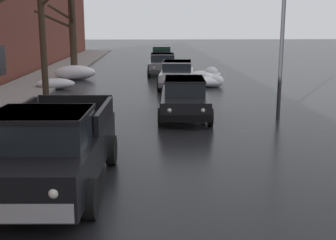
# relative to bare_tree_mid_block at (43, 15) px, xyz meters

# --- Properties ---
(snow_bank_near_corner_left) EXTENTS (2.50, 1.10, 0.88)m
(snow_bank_near_corner_left) POSITION_rel_bare_tree_mid_block_xyz_m (0.04, 7.54, -3.28)
(snow_bank_near_corner_left) COLOR white
(snow_bank_near_corner_left) RESTS_ON ground
(snow_bank_along_left_kerb) EXTENTS (2.00, 1.39, 0.72)m
(snow_bank_along_left_kerb) POSITION_rel_bare_tree_mid_block_xyz_m (8.20, 7.97, -3.44)
(snow_bank_along_left_kerb) COLOR white
(snow_bank_along_left_kerb) RESTS_ON ground
(snow_bank_mid_block_left) EXTENTS (2.04, 1.03, 0.58)m
(snow_bank_mid_block_left) POSITION_rel_bare_tree_mid_block_xyz_m (-0.39, 3.57, -3.43)
(snow_bank_mid_block_left) COLOR white
(snow_bank_mid_block_left) RESTS_ON ground
(snow_bank_near_corner_right) EXTENTS (1.63, 1.10, 0.67)m
(snow_bank_near_corner_right) POSITION_rel_bare_tree_mid_block_xyz_m (7.90, 4.06, -3.41)
(snow_bank_near_corner_right) COLOR white
(snow_bank_near_corner_right) RESTS_ON ground
(bare_tree_mid_block) EXTENTS (2.28, 2.60, 7.17)m
(bare_tree_mid_block) POSITION_rel_bare_tree_mid_block_xyz_m (0.00, 0.00, 0.00)
(bare_tree_mid_block) COLOR #382B1E
(bare_tree_mid_block) RESTS_ON ground
(bare_tree_far_down_block) EXTENTS (2.63, 3.71, 5.18)m
(bare_tree_far_down_block) POSITION_rel_bare_tree_mid_block_xyz_m (-0.17, 7.90, -0.90)
(bare_tree_far_down_block) COLOR #382B1E
(bare_tree_far_down_block) RESTS_ON ground
(pickup_truck_black_approaching_near_lane) EXTENTS (2.40, 5.22, 1.76)m
(pickup_truck_black_approaching_near_lane) POSITION_rel_bare_tree_mid_block_xyz_m (2.51, -11.06, -2.83)
(pickup_truck_black_approaching_near_lane) COLOR black
(pickup_truck_black_approaching_near_lane) RESTS_ON ground
(sedan_black_parked_kerbside_close) EXTENTS (2.02, 4.42, 1.42)m
(sedan_black_parked_kerbside_close) POSITION_rel_bare_tree_mid_block_xyz_m (5.81, -3.94, -2.96)
(sedan_black_parked_kerbside_close) COLOR black
(sedan_black_parked_kerbside_close) RESTS_ON ground
(sedan_silver_parked_kerbside_mid) EXTENTS (2.22, 4.32, 1.42)m
(sedan_silver_parked_kerbside_mid) POSITION_rel_bare_tree_mid_block_xyz_m (6.04, 3.76, -2.96)
(sedan_silver_parked_kerbside_mid) COLOR #B7B7BC
(sedan_silver_parked_kerbside_mid) RESTS_ON ground
(sedan_grey_parked_far_down_block) EXTENTS (2.04, 4.01, 1.42)m
(sedan_grey_parked_far_down_block) POSITION_rel_bare_tree_mid_block_xyz_m (5.45, 9.95, -2.96)
(sedan_grey_parked_far_down_block) COLOR slate
(sedan_grey_parked_far_down_block) RESTS_ON ground
(sedan_green_queued_behind_truck) EXTENTS (2.02, 3.99, 1.42)m
(sedan_green_queued_behind_truck) POSITION_rel_bare_tree_mid_block_xyz_m (5.63, 17.27, -2.96)
(sedan_green_queued_behind_truck) COLOR #1E5633
(sedan_green_queued_behind_truck) RESTS_ON ground
(street_lamp_post) EXTENTS (0.44, 0.24, 5.57)m
(street_lamp_post) POSITION_rel_bare_tree_mid_block_xyz_m (9.20, -4.27, -0.57)
(street_lamp_post) COLOR #28282D
(street_lamp_post) RESTS_ON ground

